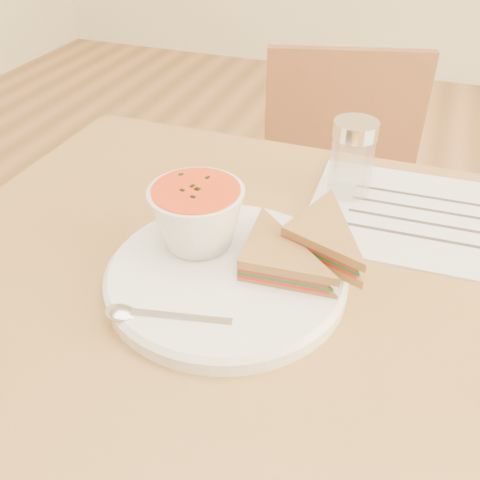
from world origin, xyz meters
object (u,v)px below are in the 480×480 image
at_px(plate, 226,277).
at_px(condiment_shaker, 352,159).
at_px(dining_table, 296,466).
at_px(soup_bowl, 197,219).
at_px(chair_far, 336,246).

height_order(plate, condiment_shaker, condiment_shaker).
bearing_deg(dining_table, soup_bowl, 176.51).
relative_size(chair_far, condiment_shaker, 7.21).
distance_m(dining_table, plate, 0.40).
bearing_deg(chair_far, dining_table, 81.03).
relative_size(dining_table, soup_bowl, 8.78).
xyz_separation_m(plate, soup_bowl, (-0.05, 0.04, 0.05)).
height_order(soup_bowl, condiment_shaker, condiment_shaker).
height_order(dining_table, condiment_shaker, condiment_shaker).
bearing_deg(soup_bowl, condiment_shaker, 55.64).
bearing_deg(soup_bowl, chair_far, 79.91).
height_order(dining_table, soup_bowl, soup_bowl).
bearing_deg(plate, chair_far, 85.44).
bearing_deg(soup_bowl, plate, -35.71).
relative_size(dining_table, plate, 3.55).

